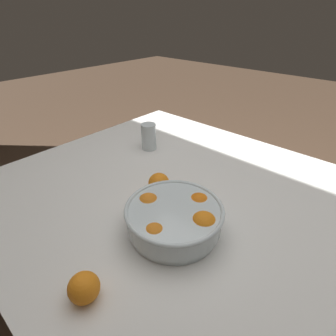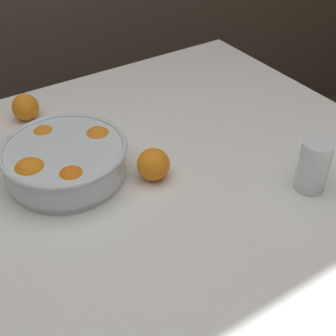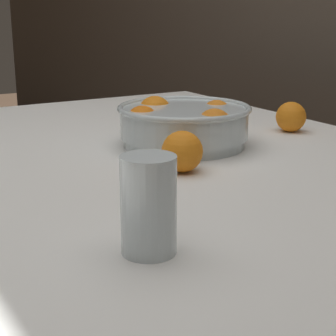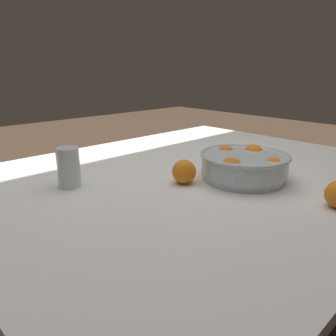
# 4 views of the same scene
# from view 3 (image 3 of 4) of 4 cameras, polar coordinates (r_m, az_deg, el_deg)

# --- Properties ---
(dining_table) EXTENTS (1.48, 1.20, 0.74)m
(dining_table) POSITION_cam_3_polar(r_m,az_deg,el_deg) (1.11, -3.88, -2.17)
(dining_table) COLOR white
(dining_table) RESTS_ON ground_plane
(fruit_bowl) EXTENTS (0.28, 0.28, 0.10)m
(fruit_bowl) POSITION_cam_3_polar(r_m,az_deg,el_deg) (1.20, 1.57, 4.57)
(fruit_bowl) COLOR silver
(fruit_bowl) RESTS_ON dining_table
(juice_glass) EXTENTS (0.07, 0.07, 0.12)m
(juice_glass) POSITION_cam_3_polar(r_m,az_deg,el_deg) (0.67, -1.98, -4.25)
(juice_glass) COLOR #F4A314
(juice_glass) RESTS_ON dining_table
(orange_loose_near_bowl) EXTENTS (0.08, 0.08, 0.08)m
(orange_loose_near_bowl) POSITION_cam_3_polar(r_m,az_deg,el_deg) (1.01, 1.45, 1.68)
(orange_loose_near_bowl) COLOR orange
(orange_loose_near_bowl) RESTS_ON dining_table
(orange_loose_front) EXTENTS (0.07, 0.07, 0.07)m
(orange_loose_front) POSITION_cam_3_polar(r_m,az_deg,el_deg) (1.38, 12.38, 5.10)
(orange_loose_front) COLOR orange
(orange_loose_front) RESTS_ON dining_table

